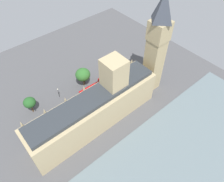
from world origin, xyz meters
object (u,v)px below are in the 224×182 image
at_px(car_white_by_river_gate, 45,117).
at_px(car_blue_corner, 34,125).
at_px(street_lamp_slot_11, 33,105).
at_px(street_lamp_slot_12, 58,91).
at_px(double_decker_bus_kerbside, 108,79).
at_px(plane_tree_near_tower, 83,74).
at_px(parliament_building, 97,107).
at_px(double_decker_bus_trailing, 90,91).
at_px(clock_tower, 157,44).
at_px(car_silver_leading, 70,103).
at_px(pedestrian_under_trees, 78,109).
at_px(plane_tree_slot_10, 83,75).
at_px(car_black_far_end, 60,115).
at_px(plane_tree_opposite_hall, 83,75).
at_px(plane_tree_midblock, 30,103).

relative_size(car_white_by_river_gate, car_blue_corner, 0.94).
bearing_deg(street_lamp_slot_11, street_lamp_slot_12, -87.50).
height_order(double_decker_bus_kerbside, car_white_by_river_gate, double_decker_bus_kerbside).
xyz_separation_m(car_white_by_river_gate, plane_tree_near_tower, (7.23, -25.80, 4.48)).
bearing_deg(double_decker_bus_kerbside, parliament_building, 130.50).
xyz_separation_m(double_decker_bus_trailing, car_blue_corner, (0.78, 28.57, -1.75)).
bearing_deg(clock_tower, car_silver_leading, 67.41).
height_order(plane_tree_near_tower, street_lamp_slot_12, plane_tree_near_tower).
bearing_deg(street_lamp_slot_11, parliament_building, -140.20).
relative_size(pedestrian_under_trees, plane_tree_slot_10, 0.16).
xyz_separation_m(car_white_by_river_gate, pedestrian_under_trees, (-5.56, -13.29, -0.17)).
relative_size(car_black_far_end, street_lamp_slot_12, 0.79).
height_order(double_decker_bus_trailing, car_white_by_river_gate, double_decker_bus_trailing).
bearing_deg(double_decker_bus_kerbside, street_lamp_slot_12, 73.32).
xyz_separation_m(car_black_far_end, car_blue_corner, (2.17, 11.09, 0.00)).
bearing_deg(street_lamp_slot_12, street_lamp_slot_11, 92.50).
height_order(double_decker_bus_kerbside, double_decker_bus_trailing, same).
xyz_separation_m(double_decker_bus_kerbside, plane_tree_opposite_hall, (6.36, 10.00, 4.17)).
bearing_deg(double_decker_bus_trailing, car_blue_corner, -90.27).
relative_size(parliament_building, car_white_by_river_gate, 13.38).
relative_size(plane_tree_opposite_hall, street_lamp_slot_12, 1.58).
height_order(car_black_far_end, plane_tree_opposite_hall, plane_tree_opposite_hall).
xyz_separation_m(clock_tower, car_blue_corner, (14.77, 54.61, -23.77)).
bearing_deg(plane_tree_opposite_hall, street_lamp_slot_11, 89.29).
height_order(parliament_building, plane_tree_midblock, parliament_building).
relative_size(double_decker_bus_trailing, plane_tree_near_tower, 1.41).
bearing_deg(plane_tree_near_tower, street_lamp_slot_12, 92.11).
bearing_deg(car_black_far_end, street_lamp_slot_12, 155.81).
bearing_deg(street_lamp_slot_11, plane_tree_opposite_hall, -90.71).
distance_m(car_blue_corner, plane_tree_midblock, 9.91).
height_order(parliament_building, plane_tree_near_tower, parliament_building).
bearing_deg(parliament_building, car_black_far_end, 41.53).
bearing_deg(clock_tower, pedestrian_under_trees, 74.21).
relative_size(plane_tree_midblock, plane_tree_slot_10, 0.84).
bearing_deg(pedestrian_under_trees, street_lamp_slot_12, -78.33).
xyz_separation_m(car_blue_corner, pedestrian_under_trees, (-4.67, -18.91, -0.17)).
xyz_separation_m(parliament_building, car_white_by_river_gate, (15.73, 16.69, -8.05)).
height_order(plane_tree_midblock, street_lamp_slot_12, plane_tree_midblock).
xyz_separation_m(double_decker_bus_trailing, car_white_by_river_gate, (1.66, 22.95, -1.75)).
relative_size(parliament_building, street_lamp_slot_11, 9.34).
relative_size(double_decker_bus_kerbside, street_lamp_slot_11, 1.73).
distance_m(double_decker_bus_kerbside, double_decker_bus_trailing, 11.76).
distance_m(double_decker_bus_kerbside, car_black_far_end, 29.35).
xyz_separation_m(clock_tower, double_decker_bus_trailing, (13.99, 26.04, -22.03)).
height_order(double_decker_bus_kerbside, street_lamp_slot_11, street_lamp_slot_11).
bearing_deg(pedestrian_under_trees, plane_tree_near_tower, -133.30).
height_order(plane_tree_midblock, plane_tree_slot_10, plane_tree_slot_10).
height_order(pedestrian_under_trees, plane_tree_slot_10, plane_tree_slot_10).
xyz_separation_m(street_lamp_slot_11, street_lamp_slot_12, (0.55, -12.53, -0.28)).
xyz_separation_m(car_white_by_river_gate, street_lamp_slot_12, (6.68, -11.00, 3.10)).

